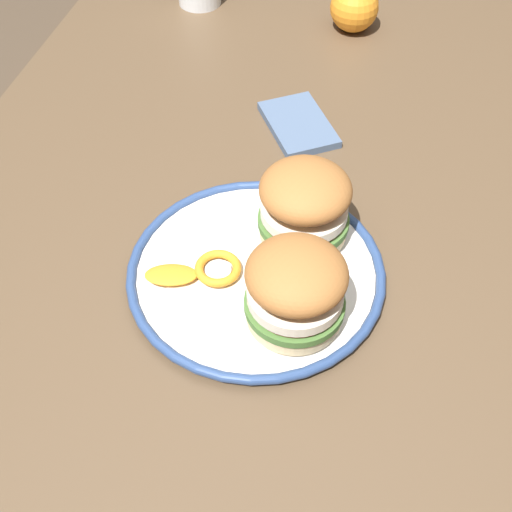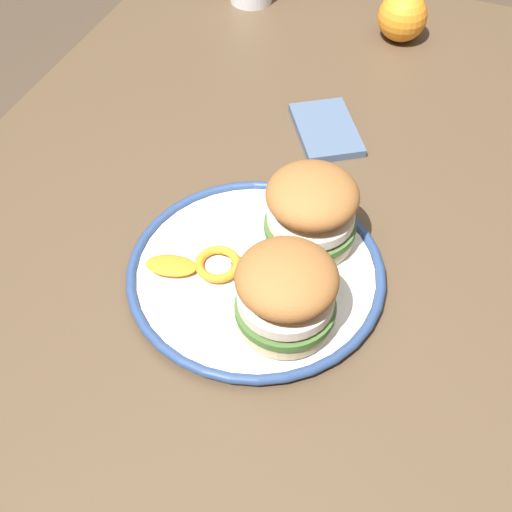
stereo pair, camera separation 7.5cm
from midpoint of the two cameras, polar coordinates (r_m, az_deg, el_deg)
ground_plane at (r=1.47m, az=-1.87°, el=-18.02°), size 8.00×8.00×0.00m
dining_table at (r=0.93m, az=-2.82°, el=-2.94°), size 1.44×0.91×0.71m
dinner_plate at (r=0.83m, az=-2.60°, el=-1.53°), size 0.31×0.31×0.02m
sandwich_half_left at (r=0.82m, az=1.45°, el=4.22°), size 0.12×0.12×0.10m
sandwich_half_right at (r=0.74m, az=0.41°, el=-2.84°), size 0.13×0.13×0.10m
orange_peel_curled at (r=0.82m, az=-5.82°, el=-1.18°), size 0.07×0.07×0.01m
orange_peel_strip_long at (r=0.82m, az=-9.71°, el=-1.70°), size 0.05×0.07×0.01m
whole_orange at (r=1.25m, az=6.39°, el=19.83°), size 0.08×0.08×0.08m
folded_napkin at (r=1.03m, az=1.45°, el=10.79°), size 0.15×0.14×0.01m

